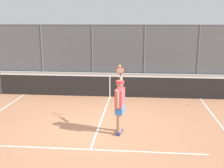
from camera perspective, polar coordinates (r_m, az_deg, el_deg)
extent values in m
plane|color=#B27551|center=(8.86, -3.02, -9.46)|extent=(60.00, 60.00, 0.00)
cube|color=white|center=(7.71, -4.41, -13.04)|extent=(6.15, 0.05, 0.01)
cube|color=white|center=(10.11, -1.91, -6.53)|extent=(0.05, 5.26, 0.01)
cylinder|color=#565B60|center=(17.51, 17.04, 6.38)|extent=(0.07, 0.07, 3.06)
cylinder|color=#565B60|center=(17.16, 6.55, 6.74)|extent=(0.07, 0.07, 3.06)
cylinder|color=#565B60|center=(17.38, -4.02, 6.87)|extent=(0.07, 0.07, 3.06)
cylinder|color=#565B60|center=(18.16, -14.01, 6.79)|extent=(0.07, 0.07, 3.06)
cylinder|color=#565B60|center=(17.10, 1.26, 11.81)|extent=(15.84, 0.05, 0.05)
cube|color=#565B60|center=(17.19, 1.23, 6.84)|extent=(15.84, 0.02, 3.06)
cube|color=#2D6B33|center=(17.85, 1.38, 6.75)|extent=(18.84, 0.90, 2.87)
cube|color=#ADADA8|center=(17.24, 1.17, 1.96)|extent=(16.84, 0.18, 0.15)
cylinder|color=#2D2D2D|center=(13.90, -21.63, 0.27)|extent=(0.09, 0.09, 1.07)
cube|color=black|center=(12.49, -0.42, -0.54)|extent=(10.03, 0.02, 0.91)
cube|color=white|center=(12.38, -0.43, 1.62)|extent=(10.03, 0.04, 0.05)
cube|color=white|center=(12.49, -0.42, -0.54)|extent=(0.05, 0.04, 0.91)
cube|color=navy|center=(8.59, 1.36, -9.87)|extent=(0.15, 0.27, 0.09)
cylinder|color=#A87A5B|center=(8.43, 1.37, -7.23)|extent=(0.13, 0.13, 0.75)
cube|color=navy|center=(8.82, 1.74, -9.24)|extent=(0.15, 0.27, 0.09)
cylinder|color=#A87A5B|center=(8.67, 1.75, -6.67)|extent=(0.13, 0.13, 0.75)
cube|color=#3D7AC6|center=(8.45, 1.58, -5.06)|extent=(0.28, 0.42, 0.26)
cube|color=#DB4C56|center=(8.35, 1.59, -2.77)|extent=(0.28, 0.49, 0.54)
cylinder|color=#A87A5B|center=(8.08, 1.14, -3.16)|extent=(0.08, 0.08, 0.50)
cylinder|color=#A87A5B|center=(8.68, 1.92, 0.42)|extent=(0.14, 0.38, 0.28)
sphere|color=#A87A5B|center=(8.25, 1.61, 0.01)|extent=(0.21, 0.21, 0.21)
cylinder|color=red|center=(8.23, 1.61, 0.40)|extent=(0.27, 0.27, 0.08)
cube|color=red|center=(8.35, 1.79, 0.36)|extent=(0.20, 0.21, 0.02)
cylinder|color=black|center=(8.88, 1.79, 1.74)|extent=(0.06, 0.17, 0.13)
torus|color=red|center=(9.04, 1.68, 2.74)|extent=(0.32, 0.23, 0.26)
cylinder|color=silver|center=(9.04, 1.68, 2.74)|extent=(0.27, 0.18, 0.21)
sphere|color=#C1D138|center=(9.20, 1.58, 3.67)|extent=(0.07, 0.07, 0.07)
sphere|color=#C1D138|center=(11.78, 15.19, -3.97)|extent=(0.07, 0.07, 0.07)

